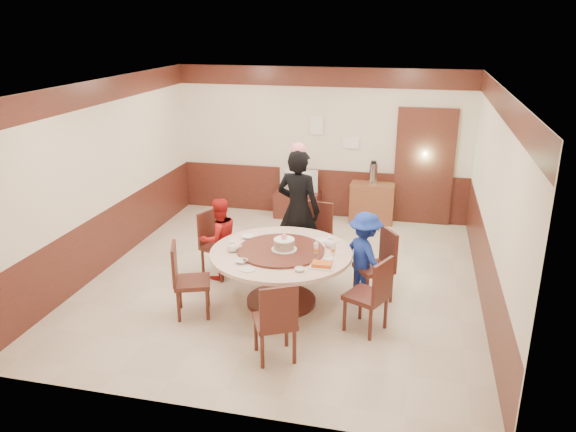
% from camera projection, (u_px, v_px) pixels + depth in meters
% --- Properties ---
extents(room, '(6.00, 6.04, 2.84)m').
position_uv_depth(room, '(285.00, 209.00, 7.88)').
color(room, beige).
rests_on(room, ground).
extents(banquet_table, '(1.86, 1.86, 0.78)m').
position_uv_depth(banquet_table, '(281.00, 266.00, 7.38)').
color(banquet_table, '#4A1F17').
rests_on(banquet_table, ground).
extents(chair_0, '(0.61, 0.61, 0.97)m').
position_uv_depth(chair_0, '(375.00, 278.00, 7.58)').
color(chair_0, '#4A1F17').
rests_on(chair_0, ground).
extents(chair_1, '(0.49, 0.50, 0.97)m').
position_uv_depth(chair_1, '(316.00, 247.00, 8.62)').
color(chair_1, '#4A1F17').
rests_on(chair_1, ground).
extents(chair_2, '(0.58, 0.57, 0.97)m').
position_uv_depth(chair_2, '(219.00, 255.00, 8.29)').
color(chair_2, '#4A1F17').
rests_on(chair_2, ground).
extents(chair_3, '(0.57, 0.57, 0.97)m').
position_uv_depth(chair_3, '(191.00, 293.00, 7.17)').
color(chair_3, '#4A1F17').
rests_on(chair_3, ground).
extents(chair_4, '(0.59, 0.60, 0.97)m').
position_uv_depth(chair_4, '(275.00, 334.00, 6.23)').
color(chair_4, '#4A1F17').
rests_on(chair_4, ground).
extents(chair_5, '(0.59, 0.59, 0.97)m').
position_uv_depth(chair_5, '(367.00, 308.00, 6.80)').
color(chair_5, '#4A1F17').
rests_on(chair_5, ground).
extents(person_standing, '(0.76, 0.59, 1.86)m').
position_uv_depth(person_standing, '(298.00, 210.00, 8.33)').
color(person_standing, black).
rests_on(person_standing, ground).
extents(person_red, '(0.74, 0.75, 1.22)m').
position_uv_depth(person_red, '(219.00, 239.00, 8.10)').
color(person_red, red).
rests_on(person_red, ground).
extents(person_blue, '(0.87, 0.89, 1.22)m').
position_uv_depth(person_blue, '(365.00, 256.00, 7.50)').
color(person_blue, navy).
rests_on(person_blue, ground).
extents(birthday_cake, '(0.33, 0.33, 0.22)m').
position_uv_depth(birthday_cake, '(284.00, 244.00, 7.26)').
color(birthday_cake, white).
rests_on(birthday_cake, banquet_table).
extents(teapot_left, '(0.17, 0.15, 0.13)m').
position_uv_depth(teapot_left, '(233.00, 247.00, 7.28)').
color(teapot_left, white).
rests_on(teapot_left, banquet_table).
extents(teapot_right, '(0.17, 0.15, 0.13)m').
position_uv_depth(teapot_right, '(330.00, 243.00, 7.42)').
color(teapot_right, white).
rests_on(teapot_right, banquet_table).
extents(bowl_0, '(0.17, 0.17, 0.04)m').
position_uv_depth(bowl_0, '(248.00, 237.00, 7.73)').
color(bowl_0, white).
rests_on(bowl_0, banquet_table).
extents(bowl_1, '(0.13, 0.13, 0.04)m').
position_uv_depth(bowl_1, '(300.00, 270.00, 6.73)').
color(bowl_1, white).
rests_on(bowl_1, banquet_table).
extents(bowl_2, '(0.15, 0.15, 0.04)m').
position_uv_depth(bowl_2, '(241.00, 261.00, 6.96)').
color(bowl_2, white).
rests_on(bowl_2, banquet_table).
extents(bowl_3, '(0.14, 0.14, 0.04)m').
position_uv_depth(bowl_3, '(328.00, 259.00, 7.01)').
color(bowl_3, white).
rests_on(bowl_3, banquet_table).
extents(saucer_near, '(0.18, 0.18, 0.01)m').
position_uv_depth(saucer_near, '(248.00, 269.00, 6.76)').
color(saucer_near, white).
rests_on(saucer_near, banquet_table).
extents(saucer_far, '(0.18, 0.18, 0.01)m').
position_uv_depth(saucer_far, '(322.00, 240.00, 7.67)').
color(saucer_far, white).
rests_on(saucer_far, banquet_table).
extents(shrimp_platter, '(0.30, 0.20, 0.06)m').
position_uv_depth(shrimp_platter, '(322.00, 265.00, 6.82)').
color(shrimp_platter, white).
rests_on(shrimp_platter, banquet_table).
extents(bottle_0, '(0.06, 0.06, 0.16)m').
position_uv_depth(bottle_0, '(316.00, 249.00, 7.17)').
color(bottle_0, white).
rests_on(bottle_0, banquet_table).
extents(bottle_1, '(0.06, 0.06, 0.16)m').
position_uv_depth(bottle_1, '(333.00, 249.00, 7.16)').
color(bottle_1, white).
rests_on(bottle_1, banquet_table).
extents(tv_stand, '(0.85, 0.45, 0.50)m').
position_uv_depth(tv_stand, '(297.00, 204.00, 10.76)').
color(tv_stand, '#4A1F17').
rests_on(tv_stand, ground).
extents(television, '(0.76, 0.20, 0.43)m').
position_uv_depth(television, '(297.00, 181.00, 10.61)').
color(television, gray).
rests_on(television, tv_stand).
extents(side_cabinet, '(0.80, 0.40, 0.75)m').
position_uv_depth(side_cabinet, '(372.00, 203.00, 10.44)').
color(side_cabinet, brown).
rests_on(side_cabinet, ground).
extents(thermos, '(0.15, 0.15, 0.38)m').
position_uv_depth(thermos, '(373.00, 173.00, 10.26)').
color(thermos, silver).
rests_on(thermos, side_cabinet).
extents(notice_left, '(0.25, 0.00, 0.35)m').
position_uv_depth(notice_left, '(316.00, 125.00, 10.39)').
color(notice_left, white).
rests_on(notice_left, room).
extents(notice_right, '(0.30, 0.00, 0.22)m').
position_uv_depth(notice_right, '(351.00, 143.00, 10.35)').
color(notice_right, white).
rests_on(notice_right, room).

